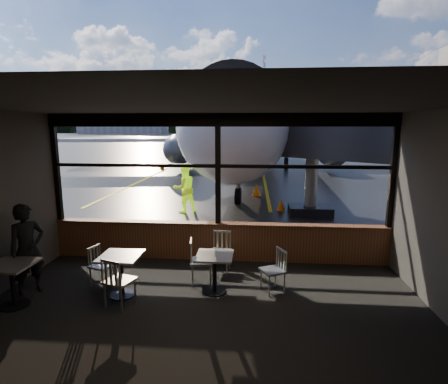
# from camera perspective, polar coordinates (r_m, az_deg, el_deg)

# --- Properties ---
(ground_plane) EXTENTS (520.00, 520.00, 0.00)m
(ground_plane) POSITION_cam_1_polar(r_m,az_deg,el_deg) (128.10, 4.57, 8.95)
(ground_plane) COLOR black
(ground_plane) RESTS_ON ground
(carpet_floor) EXTENTS (8.00, 6.00, 0.01)m
(carpet_floor) POSITION_cam_1_polar(r_m,az_deg,el_deg) (6.02, -4.05, -21.26)
(carpet_floor) COLOR black
(carpet_floor) RESTS_ON ground
(ceiling) EXTENTS (8.00, 6.00, 0.04)m
(ceiling) POSITION_cam_1_polar(r_m,az_deg,el_deg) (5.14, -4.56, 14.06)
(ceiling) COLOR #38332D
(ceiling) RESTS_ON ground
(wall_back) EXTENTS (8.00, 0.04, 3.50)m
(wall_back) POSITION_cam_1_polar(r_m,az_deg,el_deg) (2.64, -15.55, -22.59)
(wall_back) COLOR #49423B
(wall_back) RESTS_ON ground
(window_sill) EXTENTS (8.00, 0.28, 0.90)m
(window_sill) POSITION_cam_1_polar(r_m,az_deg,el_deg) (8.55, -0.95, -8.15)
(window_sill) COLOR #592F1B
(window_sill) RESTS_ON ground
(window_header) EXTENTS (8.00, 0.18, 0.30)m
(window_header) POSITION_cam_1_polar(r_m,az_deg,el_deg) (8.10, -1.02, 11.68)
(window_header) COLOR black
(window_header) RESTS_ON ground
(mullion_left) EXTENTS (0.12, 0.12, 2.60)m
(mullion_left) POSITION_cam_1_polar(r_m,az_deg,el_deg) (9.42, -25.69, 3.47)
(mullion_left) COLOR black
(mullion_left) RESTS_ON ground
(mullion_centre) EXTENTS (0.12, 0.12, 2.60)m
(mullion_centre) POSITION_cam_1_polar(r_m,az_deg,el_deg) (8.16, -0.99, 3.58)
(mullion_centre) COLOR black
(mullion_centre) RESTS_ON ground
(mullion_right) EXTENTS (0.12, 0.12, 2.60)m
(mullion_right) POSITION_cam_1_polar(r_m,az_deg,el_deg) (8.70, 25.91, 2.96)
(mullion_right) COLOR black
(mullion_right) RESTS_ON ground
(window_transom) EXTENTS (8.00, 0.10, 0.08)m
(window_transom) POSITION_cam_1_polar(r_m,az_deg,el_deg) (8.15, -0.99, 4.28)
(window_transom) COLOR black
(window_transom) RESTS_ON ground
(airliner) EXTENTS (33.74, 39.67, 11.57)m
(airliner) POSITION_cam_1_polar(r_m,az_deg,el_deg) (27.38, 5.27, 15.85)
(airliner) COLOR white
(airliner) RESTS_ON ground_plane
(jet_bridge) EXTENTS (9.31, 11.38, 4.97)m
(jet_bridge) POSITION_cam_1_polar(r_m,az_deg,el_deg) (13.86, 16.54, 7.14)
(jet_bridge) COLOR #2B2B2E
(jet_bridge) RESTS_ON ground_plane
(cafe_table_near) EXTENTS (0.70, 0.70, 0.77)m
(cafe_table_near) POSITION_cam_1_polar(r_m,az_deg,el_deg) (6.96, -1.54, -13.19)
(cafe_table_near) COLOR #99958C
(cafe_table_near) RESTS_ON carpet_floor
(cafe_table_mid) EXTENTS (0.74, 0.74, 0.82)m
(cafe_table_mid) POSITION_cam_1_polar(r_m,az_deg,el_deg) (7.09, -16.38, -12.95)
(cafe_table_mid) COLOR gray
(cafe_table_mid) RESTS_ON carpet_floor
(cafe_table_left) EXTENTS (0.74, 0.74, 0.81)m
(cafe_table_left) POSITION_cam_1_polar(r_m,az_deg,el_deg) (7.47, -31.20, -12.89)
(cafe_table_left) COLOR gray
(cafe_table_left) RESTS_ON carpet_floor
(chair_near_e) EXTENTS (0.63, 0.63, 0.86)m
(chair_near_e) POSITION_cam_1_polar(r_m,az_deg,el_deg) (7.02, 7.97, -12.65)
(chair_near_e) COLOR beige
(chair_near_e) RESTS_ON carpet_floor
(chair_near_w) EXTENTS (0.59, 0.59, 0.95)m
(chair_near_w) POSITION_cam_1_polar(r_m,az_deg,el_deg) (7.30, -3.72, -11.28)
(chair_near_w) COLOR #B2ADA0
(chair_near_w) RESTS_ON carpet_floor
(chair_near_n) EXTENTS (0.54, 0.54, 0.92)m
(chair_near_n) POSITION_cam_1_polar(r_m,az_deg,el_deg) (7.83, -0.58, -9.86)
(chair_near_n) COLOR #BCB7A9
(chair_near_n) RESTS_ON carpet_floor
(chair_mid_s) EXTENTS (0.66, 0.66, 0.95)m
(chair_mid_s) POSITION_cam_1_polar(r_m,az_deg,el_deg) (6.69, -16.67, -13.79)
(chair_mid_s) COLOR #B5AFA3
(chair_mid_s) RESTS_ON carpet_floor
(chair_mid_w) EXTENTS (0.56, 0.56, 0.82)m
(chair_mid_w) POSITION_cam_1_polar(r_m,az_deg,el_deg) (7.66, -19.35, -11.33)
(chair_mid_w) COLOR #BDB7AA
(chair_mid_w) RESTS_ON carpet_floor
(passenger) EXTENTS (0.73, 0.77, 1.77)m
(passenger) POSITION_cam_1_polar(r_m,az_deg,el_deg) (7.74, -29.41, -8.16)
(passenger) COLOR black
(passenger) RESTS_ON carpet_floor
(ground_crew) EXTENTS (1.12, 1.06, 1.82)m
(ground_crew) POSITION_cam_1_polar(r_m,az_deg,el_deg) (13.32, -6.47, 0.57)
(ground_crew) COLOR #BFF219
(ground_crew) RESTS_ON ground_plane
(cone_nose) EXTENTS (0.41, 0.41, 0.57)m
(cone_nose) POSITION_cam_1_polar(r_m,az_deg,el_deg) (16.64, 5.30, 0.37)
(cone_nose) COLOR #FF6008
(cone_nose) RESTS_ON ground_plane
(cone_wing) EXTENTS (0.37, 0.37, 0.52)m
(cone_wing) POSITION_cam_1_polar(r_m,az_deg,el_deg) (27.88, -10.08, 4.25)
(cone_wing) COLOR #FF4408
(cone_wing) RESTS_ON ground_plane
(hangar_left) EXTENTS (45.00, 18.00, 11.00)m
(hangar_left) POSITION_cam_1_polar(r_m,az_deg,el_deg) (200.97, -16.03, 10.67)
(hangar_left) COLOR silver
(hangar_left) RESTS_ON ground_plane
(hangar_mid) EXTENTS (38.00, 15.00, 10.00)m
(hangar_mid) POSITION_cam_1_polar(r_m,az_deg,el_deg) (193.07, 4.73, 10.91)
(hangar_mid) COLOR silver
(hangar_mid) RESTS_ON ground_plane
(hangar_right) EXTENTS (50.00, 20.00, 12.00)m
(hangar_right) POSITION_cam_1_polar(r_m,az_deg,el_deg) (195.26, 22.93, 10.43)
(hangar_right) COLOR silver
(hangar_right) RESTS_ON ground_plane
(fuel_tank_a) EXTENTS (8.00, 8.00, 6.00)m
(fuel_tank_a) POSITION_cam_1_polar(r_m,az_deg,el_deg) (192.54, -4.39, 10.32)
(fuel_tank_a) COLOR silver
(fuel_tank_a) RESTS_ON ground_plane
(fuel_tank_b) EXTENTS (8.00, 8.00, 6.00)m
(fuel_tank_b) POSITION_cam_1_polar(r_m,az_deg,el_deg) (191.20, -1.39, 10.35)
(fuel_tank_b) COLOR silver
(fuel_tank_b) RESTS_ON ground_plane
(fuel_tank_c) EXTENTS (8.00, 8.00, 6.00)m
(fuel_tank_c) POSITION_cam_1_polar(r_m,az_deg,el_deg) (190.37, 1.66, 10.35)
(fuel_tank_c) COLOR silver
(fuel_tank_c) RESTS_ON ground_plane
(treeline) EXTENTS (360.00, 3.00, 12.00)m
(treeline) POSITION_cam_1_polar(r_m,az_deg,el_deg) (218.08, 4.76, 11.11)
(treeline) COLOR black
(treeline) RESTS_ON ground_plane
(cone_extra) EXTENTS (0.32, 0.32, 0.45)m
(cone_extra) POSITION_cam_1_polar(r_m,az_deg,el_deg) (13.81, 9.31, -2.05)
(cone_extra) COLOR #FF5108
(cone_extra) RESTS_ON ground_plane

